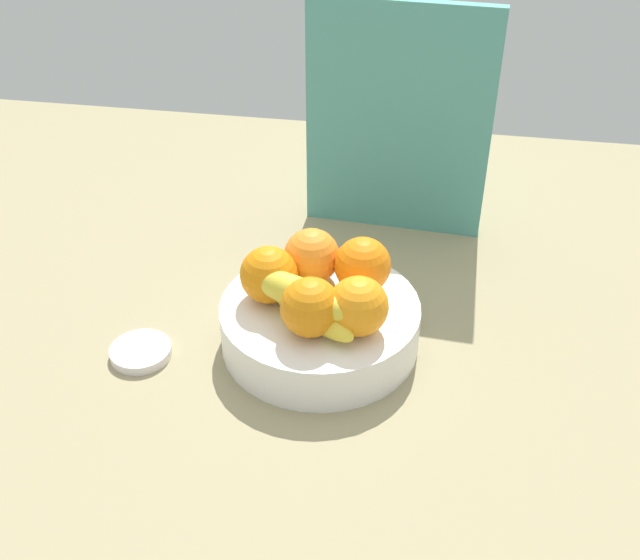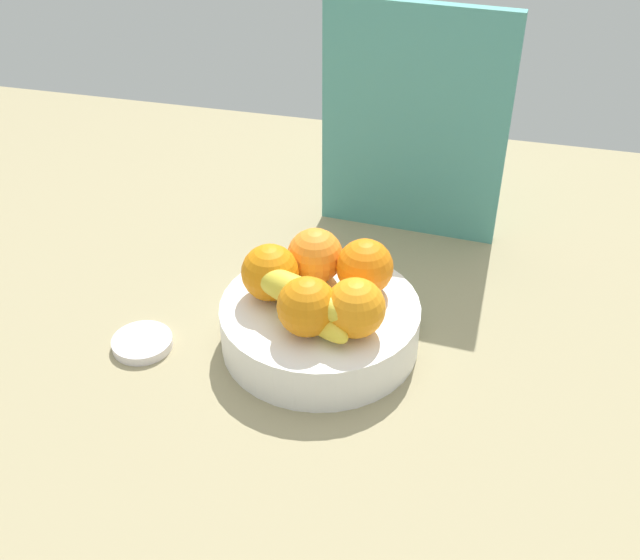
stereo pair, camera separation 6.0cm
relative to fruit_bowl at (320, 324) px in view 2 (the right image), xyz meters
The scene contains 10 objects.
ground_plane 5.79cm from the fruit_bowl, 155.16° to the right, with size 180.00×140.00×3.00cm, color #988B66.
fruit_bowl is the anchor object (origin of this frame).
orange_front_left 9.51cm from the fruit_bowl, 43.40° to the left, with size 7.40×7.40×7.40cm, color orange.
orange_front_right 9.00cm from the fruit_bowl, 110.42° to the left, with size 7.40×7.40×7.40cm, color orange.
orange_center 9.56cm from the fruit_bowl, behind, with size 7.40×7.40×7.40cm, color orange.
orange_back_left 8.63cm from the fruit_bowl, 92.89° to the right, with size 7.40×7.40×7.40cm, color orange.
orange_back_right 9.61cm from the fruit_bowl, 37.52° to the right, with size 7.40×7.40×7.40cm, color orange.
banana_bunch 7.20cm from the fruit_bowl, 114.60° to the right, with size 17.16×13.96×6.20cm.
cutting_board 35.39cm from the fruit_bowl, 78.30° to the left, with size 28.00×1.80×36.00cm, color teal.
jar_lid 23.50cm from the fruit_bowl, 164.15° to the right, with size 7.92×7.92×1.25cm, color white.
Camera 2 is at (22.26, -74.99, 67.22)cm, focal length 43.76 mm.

